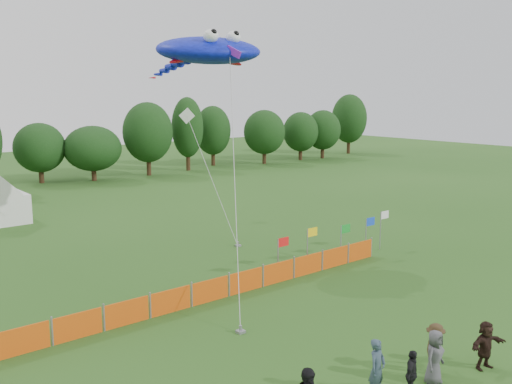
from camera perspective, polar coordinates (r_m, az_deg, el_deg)
ground at (r=20.09m, az=11.45°, el=-17.16°), size 160.00×160.00×0.00m
treeline at (r=58.38m, az=-23.78°, el=4.34°), size 104.57×8.78×8.36m
barrier_fence at (r=25.43m, az=-4.62°, el=-9.80°), size 21.90×0.06×1.00m
flag_row at (r=30.92m, az=8.34°, el=-4.40°), size 8.73×0.64×2.25m
spectator_a at (r=18.24m, az=12.01°, el=-16.89°), size 0.74×0.55×1.84m
spectator_c at (r=20.09m, az=17.45°, el=-14.73°), size 1.23×0.90×1.71m
spectator_d at (r=18.48m, az=15.30°, el=-17.21°), size 0.97×0.69×1.53m
spectator_e at (r=19.46m, az=17.42°, el=-15.48°), size 0.94×0.68×1.76m
spectator_f at (r=20.98m, az=21.97°, el=-14.01°), size 1.59×0.77×1.64m
stingray_kite at (r=31.59m, az=-5.12°, el=13.83°), size 8.75×17.02×12.28m
small_kite_white at (r=39.91m, az=-5.67°, el=4.42°), size 3.57×10.05×7.97m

